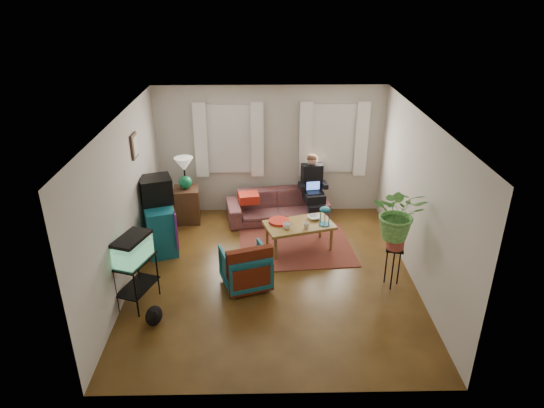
{
  "coord_description": "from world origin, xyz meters",
  "views": [
    {
      "loc": [
        -0.14,
        -6.71,
        4.4
      ],
      "look_at": [
        0.0,
        0.4,
        1.1
      ],
      "focal_mm": 32.0,
      "sensor_mm": 36.0,
      "label": 1
    }
  ],
  "objects_px": {
    "dresser": "(159,226)",
    "armchair": "(245,266)",
    "side_table": "(187,205)",
    "aquarium_stand": "(137,282)",
    "plant_stand": "(393,267)",
    "sofa": "(277,201)",
    "coffee_table": "(299,236)"
  },
  "relations": [
    {
      "from": "sofa",
      "to": "aquarium_stand",
      "type": "xyz_separation_m",
      "value": [
        -2.14,
        -2.76,
        -0.02
      ]
    },
    {
      "from": "dresser",
      "to": "armchair",
      "type": "distance_m",
      "value": 1.98
    },
    {
      "from": "side_table",
      "to": "dresser",
      "type": "bearing_deg",
      "value": -107.84
    },
    {
      "from": "sofa",
      "to": "armchair",
      "type": "relative_size",
      "value": 2.82
    },
    {
      "from": "side_table",
      "to": "sofa",
      "type": "bearing_deg",
      "value": 1.3
    },
    {
      "from": "sofa",
      "to": "dresser",
      "type": "distance_m",
      "value": 2.4
    },
    {
      "from": "armchair",
      "to": "plant_stand",
      "type": "xyz_separation_m",
      "value": [
        2.3,
        -0.05,
        -0.01
      ]
    },
    {
      "from": "aquarium_stand",
      "to": "armchair",
      "type": "xyz_separation_m",
      "value": [
        1.57,
        0.45,
        -0.02
      ]
    },
    {
      "from": "sofa",
      "to": "side_table",
      "type": "distance_m",
      "value": 1.79
    },
    {
      "from": "side_table",
      "to": "dresser",
      "type": "distance_m",
      "value": 1.11
    },
    {
      "from": "sofa",
      "to": "coffee_table",
      "type": "xyz_separation_m",
      "value": [
        0.35,
        -1.18,
        -0.14
      ]
    },
    {
      "from": "side_table",
      "to": "armchair",
      "type": "height_order",
      "value": "same"
    },
    {
      "from": "coffee_table",
      "to": "plant_stand",
      "type": "relative_size",
      "value": 1.76
    },
    {
      "from": "dresser",
      "to": "armchair",
      "type": "bearing_deg",
      "value": -56.74
    },
    {
      "from": "sofa",
      "to": "coffee_table",
      "type": "distance_m",
      "value": 1.24
    },
    {
      "from": "aquarium_stand",
      "to": "plant_stand",
      "type": "relative_size",
      "value": 1.1
    },
    {
      "from": "armchair",
      "to": "coffee_table",
      "type": "relative_size",
      "value": 0.59
    },
    {
      "from": "armchair",
      "to": "plant_stand",
      "type": "bearing_deg",
      "value": 160.22
    },
    {
      "from": "side_table",
      "to": "aquarium_stand",
      "type": "relative_size",
      "value": 0.95
    },
    {
      "from": "sofa",
      "to": "plant_stand",
      "type": "height_order",
      "value": "sofa"
    },
    {
      "from": "sofa",
      "to": "plant_stand",
      "type": "bearing_deg",
      "value": -63.08
    },
    {
      "from": "armchair",
      "to": "coffee_table",
      "type": "xyz_separation_m",
      "value": [
        0.92,
        1.14,
        -0.11
      ]
    },
    {
      "from": "dresser",
      "to": "armchair",
      "type": "relative_size",
      "value": 1.36
    },
    {
      "from": "side_table",
      "to": "coffee_table",
      "type": "relative_size",
      "value": 0.59
    },
    {
      "from": "aquarium_stand",
      "to": "armchair",
      "type": "distance_m",
      "value": 1.63
    },
    {
      "from": "side_table",
      "to": "plant_stand",
      "type": "xyz_separation_m",
      "value": [
        3.51,
        -2.33,
        -0.01
      ]
    },
    {
      "from": "aquarium_stand",
      "to": "coffee_table",
      "type": "distance_m",
      "value": 2.95
    },
    {
      "from": "side_table",
      "to": "dresser",
      "type": "relative_size",
      "value": 0.74
    },
    {
      "from": "dresser",
      "to": "plant_stand",
      "type": "distance_m",
      "value": 4.06
    },
    {
      "from": "armchair",
      "to": "dresser",
      "type": "bearing_deg",
      "value": -56.5
    },
    {
      "from": "dresser",
      "to": "armchair",
      "type": "xyz_separation_m",
      "value": [
        1.56,
        -1.22,
        -0.08
      ]
    },
    {
      "from": "side_table",
      "to": "armchair",
      "type": "bearing_deg",
      "value": -61.85
    }
  ]
}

